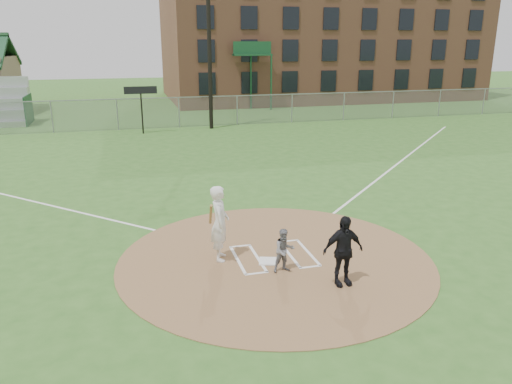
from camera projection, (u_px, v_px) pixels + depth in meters
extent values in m
plane|color=#316121|center=(275.00, 259.00, 13.42)|extent=(140.00, 140.00, 0.00)
cylinder|color=olive|center=(275.00, 259.00, 13.42)|extent=(8.40, 8.40, 0.02)
cube|color=silver|center=(268.00, 261.00, 13.20)|extent=(0.62, 0.62, 0.03)
cube|color=white|center=(399.00, 163.00, 23.96)|extent=(17.04, 17.04, 0.01)
imported|color=slate|center=(284.00, 251.00, 12.51)|extent=(0.59, 0.48, 1.14)
imported|color=black|center=(343.00, 251.00, 11.76)|extent=(1.03, 0.46, 1.73)
cube|color=white|center=(238.00, 260.00, 13.30)|extent=(0.08, 1.80, 0.01)
cube|color=white|center=(258.00, 258.00, 13.44)|extent=(0.08, 1.80, 0.01)
cube|color=white|center=(240.00, 246.00, 14.21)|extent=(0.62, 0.08, 0.01)
cube|color=white|center=(257.00, 273.00, 12.54)|extent=(0.62, 0.08, 0.01)
cube|color=white|center=(308.00, 252.00, 13.80)|extent=(0.08, 1.80, 0.01)
cube|color=white|center=(289.00, 254.00, 13.66)|extent=(0.08, 1.80, 0.01)
cube|color=white|center=(288.00, 241.00, 14.56)|extent=(0.62, 0.08, 0.01)
cube|color=white|center=(310.00, 267.00, 12.90)|extent=(0.62, 0.08, 0.01)
imported|color=white|center=(220.00, 223.00, 13.10)|extent=(0.62, 0.82, 2.03)
cylinder|color=olive|center=(211.00, 214.00, 12.54)|extent=(0.13, 0.60, 0.70)
cube|color=slate|center=(179.00, 112.00, 33.46)|extent=(56.00, 0.03, 2.00)
cube|color=gray|center=(178.00, 97.00, 33.16)|extent=(56.00, 0.06, 0.06)
cube|color=gray|center=(179.00, 112.00, 33.46)|extent=(56.08, 0.08, 2.00)
cube|color=#194728|center=(29.00, 109.00, 34.86)|extent=(0.08, 3.20, 2.00)
cube|color=#995C42|center=(317.00, 21.00, 50.30)|extent=(30.00, 16.00, 15.00)
cube|color=black|center=(351.00, 19.00, 42.86)|extent=(26.60, 0.10, 12.20)
cube|color=#194728|center=(252.00, 55.00, 40.95)|extent=(3.20, 1.00, 0.15)
cube|color=#194728|center=(251.00, 82.00, 42.07)|extent=(0.12, 0.12, 4.50)
cube|color=#194728|center=(271.00, 83.00, 41.56)|extent=(0.12, 0.12, 4.50)
cube|color=#194728|center=(252.00, 48.00, 40.79)|extent=(3.20, 0.08, 1.00)
cylinder|color=black|center=(209.00, 34.00, 31.57)|extent=(0.26, 0.26, 12.00)
cylinder|color=black|center=(142.00, 113.00, 31.09)|extent=(0.10, 0.10, 2.60)
cube|color=black|center=(140.00, 90.00, 30.68)|extent=(2.00, 0.10, 0.45)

